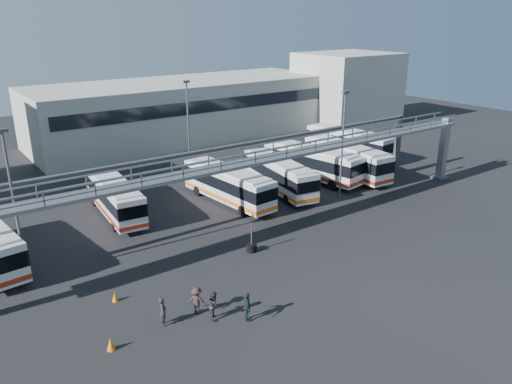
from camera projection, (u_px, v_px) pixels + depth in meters
ground at (289, 259)px, 36.00m from camera, size 140.00×140.00×0.00m
gantry at (242, 167)px, 38.63m from camera, size 51.40×5.15×7.10m
warehouse at (185, 110)px, 70.29m from camera, size 42.00×14.00×8.00m
building_right at (347, 88)px, 79.50m from camera, size 14.00×12.00×11.00m
light_pole_left at (13, 199)px, 31.38m from camera, size 0.70×0.35×10.21m
light_pole_mid at (343, 140)px, 46.02m from camera, size 0.70×0.35×10.21m
light_pole_back at (188, 123)px, 53.08m from camera, size 0.70×0.35×10.21m
bus_3 at (115, 196)px, 43.28m from camera, size 3.38×10.70×3.20m
bus_5 at (228, 184)px, 46.22m from camera, size 3.43×11.08×3.31m
bus_6 at (279, 174)px, 49.11m from camera, size 4.13×11.05×3.28m
bus_7 at (312, 162)px, 52.75m from camera, size 4.60×11.76×3.49m
bus_8 at (346, 158)px, 54.01m from camera, size 3.48×11.71×3.51m
bus_9 at (349, 143)px, 60.73m from camera, size 3.94×11.71×3.49m
pedestrian_a at (163, 311)px, 28.12m from camera, size 0.62×0.74×1.74m
pedestrian_b at (214, 305)px, 28.72m from camera, size 0.94×1.04×1.75m
pedestrian_c at (197, 300)px, 29.23m from camera, size 1.22×1.24×1.71m
pedestrian_d at (247, 307)px, 28.50m from camera, size 0.80×1.14×1.80m
cone_left at (111, 344)px, 26.17m from camera, size 0.59×0.59×0.72m
cone_right at (115, 297)px, 30.65m from camera, size 0.47×0.47×0.62m
tire_stack at (252, 247)px, 37.06m from camera, size 0.77×0.77×2.21m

